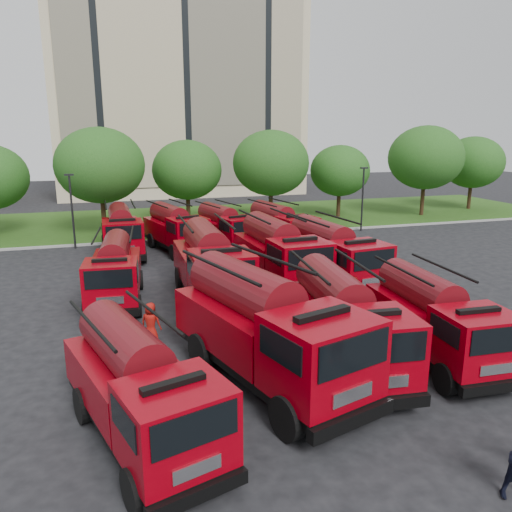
{
  "coord_description": "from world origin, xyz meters",
  "views": [
    {
      "loc": [
        -7.73,
        -18.56,
        7.86
      ],
      "look_at": [
        -0.74,
        4.61,
        1.8
      ],
      "focal_mm": 35.0,
      "sensor_mm": 36.0,
      "label": 1
    }
  ],
  "objects_px": {
    "fire_truck_4": "(115,271)",
    "fire_truck_5": "(210,264)",
    "fire_truck_10": "(224,227)",
    "firefighter_5": "(352,312)",
    "firefighter_2": "(451,363)",
    "fire_truck_0": "(140,387)",
    "fire_truck_3": "(434,318)",
    "firefighter_4": "(152,342)",
    "fire_truck_9": "(175,229)",
    "fire_truck_2": "(343,322)",
    "fire_truck_8": "(122,231)",
    "fire_truck_6": "(279,253)",
    "firefighter_3": "(433,344)",
    "fire_truck_7": "(332,255)",
    "fire_truck_1": "(266,328)",
    "fire_truck_11": "(279,227)"
  },
  "relations": [
    {
      "from": "fire_truck_1",
      "to": "fire_truck_9",
      "type": "height_order",
      "value": "fire_truck_1"
    },
    {
      "from": "firefighter_3",
      "to": "fire_truck_4",
      "type": "bearing_deg",
      "value": -33.06
    },
    {
      "from": "fire_truck_0",
      "to": "fire_truck_2",
      "type": "distance_m",
      "value": 7.25
    },
    {
      "from": "fire_truck_8",
      "to": "fire_truck_3",
      "type": "bearing_deg",
      "value": -62.85
    },
    {
      "from": "fire_truck_5",
      "to": "fire_truck_8",
      "type": "relative_size",
      "value": 1.12
    },
    {
      "from": "fire_truck_7",
      "to": "fire_truck_3",
      "type": "bearing_deg",
      "value": -97.76
    },
    {
      "from": "fire_truck_8",
      "to": "firefighter_2",
      "type": "distance_m",
      "value": 22.1
    },
    {
      "from": "fire_truck_0",
      "to": "fire_truck_9",
      "type": "distance_m",
      "value": 21.48
    },
    {
      "from": "fire_truck_10",
      "to": "firefighter_5",
      "type": "bearing_deg",
      "value": -93.9
    },
    {
      "from": "fire_truck_10",
      "to": "fire_truck_1",
      "type": "bearing_deg",
      "value": -113.54
    },
    {
      "from": "fire_truck_1",
      "to": "fire_truck_2",
      "type": "xyz_separation_m",
      "value": [
        2.82,
        0.27,
        -0.2
      ]
    },
    {
      "from": "fire_truck_8",
      "to": "fire_truck_6",
      "type": "bearing_deg",
      "value": -51.17
    },
    {
      "from": "fire_truck_2",
      "to": "firefighter_5",
      "type": "relative_size",
      "value": 4.42
    },
    {
      "from": "firefighter_2",
      "to": "firefighter_3",
      "type": "height_order",
      "value": "firefighter_3"
    },
    {
      "from": "fire_truck_1",
      "to": "fire_truck_8",
      "type": "distance_m",
      "value": 19.2
    },
    {
      "from": "firefighter_5",
      "to": "fire_truck_5",
      "type": "bearing_deg",
      "value": 2.91
    },
    {
      "from": "fire_truck_0",
      "to": "fire_truck_11",
      "type": "xyz_separation_m",
      "value": [
        10.66,
        19.48,
        0.03
      ]
    },
    {
      "from": "fire_truck_0",
      "to": "fire_truck_4",
      "type": "xyz_separation_m",
      "value": [
        -0.33,
        11.57,
        -0.02
      ]
    },
    {
      "from": "fire_truck_4",
      "to": "fire_truck_7",
      "type": "height_order",
      "value": "fire_truck_7"
    },
    {
      "from": "fire_truck_8",
      "to": "firefighter_5",
      "type": "relative_size",
      "value": 4.17
    },
    {
      "from": "fire_truck_4",
      "to": "fire_truck_5",
      "type": "height_order",
      "value": "fire_truck_5"
    },
    {
      "from": "fire_truck_1",
      "to": "firefighter_2",
      "type": "height_order",
      "value": "fire_truck_1"
    },
    {
      "from": "fire_truck_0",
      "to": "firefighter_2",
      "type": "relative_size",
      "value": 4.68
    },
    {
      "from": "fire_truck_9",
      "to": "firefighter_4",
      "type": "xyz_separation_m",
      "value": [
        -3.0,
        -14.93,
        -1.53
      ]
    },
    {
      "from": "fire_truck_10",
      "to": "fire_truck_6",
      "type": "bearing_deg",
      "value": -99.92
    },
    {
      "from": "firefighter_4",
      "to": "fire_truck_9",
      "type": "bearing_deg",
      "value": -73.23
    },
    {
      "from": "fire_truck_1",
      "to": "fire_truck_9",
      "type": "relative_size",
      "value": 1.2
    },
    {
      "from": "fire_truck_3",
      "to": "firefighter_3",
      "type": "bearing_deg",
      "value": 53.75
    },
    {
      "from": "fire_truck_1",
      "to": "firefighter_3",
      "type": "distance_m",
      "value": 7.27
    },
    {
      "from": "fire_truck_8",
      "to": "firefighter_3",
      "type": "height_order",
      "value": "fire_truck_8"
    },
    {
      "from": "fire_truck_10",
      "to": "fire_truck_11",
      "type": "distance_m",
      "value": 3.81
    },
    {
      "from": "fire_truck_1",
      "to": "firefighter_2",
      "type": "relative_size",
      "value": 5.66
    },
    {
      "from": "fire_truck_7",
      "to": "firefighter_5",
      "type": "bearing_deg",
      "value": -107.5
    },
    {
      "from": "firefighter_3",
      "to": "fire_truck_0",
      "type": "bearing_deg",
      "value": 19.1
    },
    {
      "from": "fire_truck_7",
      "to": "fire_truck_4",
      "type": "bearing_deg",
      "value": 169.79
    },
    {
      "from": "firefighter_2",
      "to": "fire_truck_0",
      "type": "bearing_deg",
      "value": 85.15
    },
    {
      "from": "fire_truck_2",
      "to": "fire_truck_1",
      "type": "bearing_deg",
      "value": -168.96
    },
    {
      "from": "fire_truck_4",
      "to": "fire_truck_3",
      "type": "bearing_deg",
      "value": -37.02
    },
    {
      "from": "fire_truck_3",
      "to": "fire_truck_7",
      "type": "xyz_separation_m",
      "value": [
        0.24,
        8.84,
        0.17
      ]
    },
    {
      "from": "fire_truck_2",
      "to": "fire_truck_5",
      "type": "distance_m",
      "value": 8.63
    },
    {
      "from": "fire_truck_5",
      "to": "fire_truck_1",
      "type": "bearing_deg",
      "value": -89.05
    },
    {
      "from": "fire_truck_11",
      "to": "fire_truck_5",
      "type": "bearing_deg",
      "value": -136.78
    },
    {
      "from": "firefighter_4",
      "to": "firefighter_5",
      "type": "distance_m",
      "value": 8.94
    },
    {
      "from": "fire_truck_1",
      "to": "fire_truck_3",
      "type": "xyz_separation_m",
      "value": [
        6.2,
        -0.07,
        -0.34
      ]
    },
    {
      "from": "fire_truck_5",
      "to": "fire_truck_9",
      "type": "distance_m",
      "value": 10.68
    },
    {
      "from": "fire_truck_11",
      "to": "firefighter_2",
      "type": "xyz_separation_m",
      "value": [
        0.03,
        -18.06,
        -1.54
      ]
    },
    {
      "from": "fire_truck_3",
      "to": "firefighter_4",
      "type": "relative_size",
      "value": 4.17
    },
    {
      "from": "fire_truck_3",
      "to": "fire_truck_8",
      "type": "distance_m",
      "value": 21.34
    },
    {
      "from": "fire_truck_6",
      "to": "firefighter_2",
      "type": "bearing_deg",
      "value": -78.2
    },
    {
      "from": "fire_truck_2",
      "to": "firefighter_4",
      "type": "xyz_separation_m",
      "value": [
        -6.05,
        3.89,
        -1.63
      ]
    }
  ]
}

